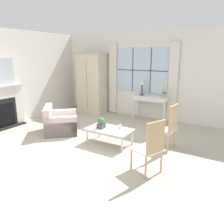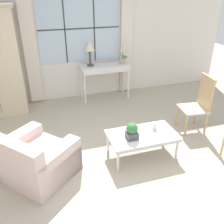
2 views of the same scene
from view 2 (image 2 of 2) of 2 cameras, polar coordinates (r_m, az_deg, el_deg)
name	(u,v)px [view 2 (image 2 of 2)]	position (r m, az deg, el deg)	size (l,w,h in m)	color
ground_plane	(127,175)	(3.69, 3.37, -14.09)	(14.00, 14.00, 0.00)	#B2A893
wall_back_windowed	(80,36)	(5.78, -7.35, 16.76)	(7.20, 0.14, 2.80)	silver
console_table	(105,69)	(5.76, -1.65, 9.82)	(1.12, 0.45, 0.80)	white
table_lamp	(90,48)	(5.58, -5.13, 14.42)	(0.23, 0.23, 0.54)	#4C4742
potted_orchid	(123,56)	(5.78, 2.44, 12.60)	(0.18, 0.14, 0.46)	tan
armchair_upholstered	(35,160)	(3.68, -17.12, -10.52)	(1.24, 1.25, 0.74)	beige
side_chair_wooden	(199,102)	(4.69, 19.34, 2.27)	(0.49, 0.49, 1.04)	beige
coffee_table	(142,136)	(3.88, 6.94, -5.55)	(1.06, 0.60, 0.38)	silver
potted_plant_small	(132,131)	(3.68, 4.59, -4.33)	(0.17, 0.17, 0.26)	#4C4C51
pillar_candle	(154,126)	(3.99, 9.65, -3.15)	(0.09, 0.09, 0.14)	silver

